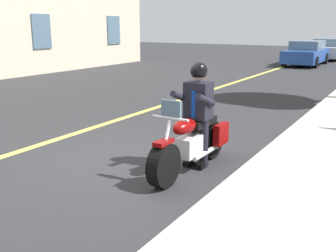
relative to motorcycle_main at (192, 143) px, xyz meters
name	(u,v)px	position (x,y,z in m)	size (l,w,h in m)	color
ground_plane	(126,160)	(0.19, -1.20, -0.45)	(80.00, 80.00, 0.00)	#28282B
lane_center_stripe	(47,143)	(0.19, -3.20, -0.45)	(60.00, 0.16, 0.01)	#E5DB4C
motorcycle_main	(192,143)	(0.00, 0.00, 0.00)	(2.21, 0.60, 1.26)	black
rider_main	(198,106)	(-0.19, 0.00, 0.58)	(0.62, 0.55, 1.74)	black
car_silver	(306,53)	(-18.80, -2.39, 0.24)	(4.60, 1.92, 1.40)	navy
car_dark	(329,49)	(-23.61, -1.99, 0.24)	(4.60, 1.92, 1.40)	silver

